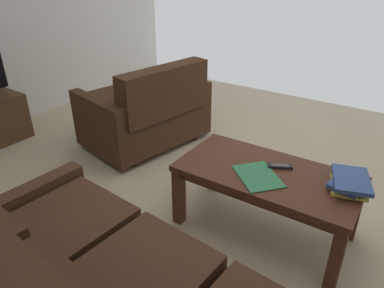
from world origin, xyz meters
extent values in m
cube|color=beige|center=(0.00, 0.00, 0.00)|extent=(5.77, 4.93, 0.01)
cylinder|color=black|center=(0.57, 1.08, 0.03)|extent=(0.05, 0.05, 0.06)
cube|color=#472B1C|center=(-0.14, 1.48, 0.48)|extent=(0.57, 0.77, 0.10)
cube|color=#472B1C|center=(0.40, 1.43, 0.48)|extent=(0.57, 0.77, 0.10)
cube|color=#472B1C|center=(0.73, 1.42, 0.31)|extent=(0.17, 0.84, 0.53)
cylinder|color=black|center=(1.51, -0.75, 0.03)|extent=(0.06, 0.06, 0.06)
cylinder|color=black|center=(1.68, 0.00, 0.03)|extent=(0.06, 0.06, 0.06)
cylinder|color=black|center=(0.87, -0.61, 0.03)|extent=(0.06, 0.06, 0.06)
cylinder|color=black|center=(1.04, 0.14, 0.03)|extent=(0.06, 0.06, 0.06)
cube|color=#422819|center=(1.28, -0.30, 0.25)|extent=(0.95, 1.08, 0.39)
cube|color=#422819|center=(1.30, -0.31, 0.50)|extent=(0.85, 0.99, 0.10)
cube|color=#422819|center=(0.96, -0.23, 0.62)|extent=(0.37, 0.95, 0.45)
cube|color=#422819|center=(1.06, -0.26, 0.62)|extent=(0.30, 0.85, 0.31)
cube|color=#422819|center=(1.17, -0.81, 0.32)|extent=(0.78, 0.26, 0.55)
cube|color=#422819|center=(1.39, 0.20, 0.32)|extent=(0.78, 0.26, 0.55)
cube|color=#4C2819|center=(-0.27, 0.30, 0.45)|extent=(1.15, 0.59, 0.04)
cube|color=#4C2819|center=(-0.27, 0.30, 0.41)|extent=(1.06, 0.53, 0.05)
cube|color=#4C2819|center=(-0.80, 0.05, 0.22)|extent=(0.07, 0.07, 0.43)
cube|color=#4C2819|center=(0.26, 0.05, 0.22)|extent=(0.07, 0.07, 0.43)
cube|color=#4C2819|center=(-0.80, 0.55, 0.22)|extent=(0.07, 0.07, 0.43)
cube|color=#4C2819|center=(0.26, 0.55, 0.22)|extent=(0.07, 0.07, 0.43)
cube|color=#E0CC4C|center=(-0.75, 0.22, 0.48)|extent=(0.25, 0.28, 0.02)
cube|color=#385693|center=(-0.74, 0.21, 0.51)|extent=(0.21, 0.27, 0.03)
cube|color=#385693|center=(-0.75, 0.21, 0.54)|extent=(0.28, 0.34, 0.03)
cube|color=black|center=(-0.32, 0.21, 0.48)|extent=(0.16, 0.11, 0.02)
cube|color=#59595B|center=(-0.32, 0.21, 0.49)|extent=(0.11, 0.08, 0.00)
cube|color=#337F51|center=(-0.24, 0.39, 0.48)|extent=(0.39, 0.39, 0.01)
camera|label=1|loc=(-0.94, 2.21, 1.70)|focal=33.66mm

